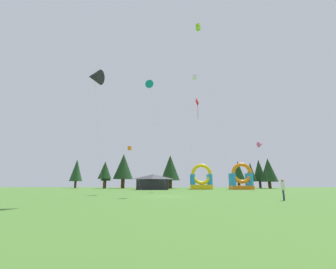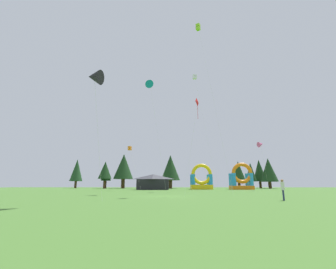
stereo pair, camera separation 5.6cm
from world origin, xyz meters
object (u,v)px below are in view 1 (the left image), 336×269
Objects in this scene: kite_teal_delta at (150,85)px; inflatable_red_slide at (201,180)px; kite_orange_box at (130,148)px; kite_black_delta at (95,77)px; kite_white_box at (195,77)px; kite_lime_box at (198,28)px; kite_pink_delta at (260,144)px; person_near_camera at (283,188)px; inflatable_blue_arch at (241,180)px; kite_red_diamond at (198,103)px; festival_tent at (153,182)px.

inflatable_red_slide is at bearing 63.33° from kite_teal_delta.
kite_black_delta is at bearing -85.04° from kite_orange_box.
kite_white_box is 14.47m from kite_lime_box.
person_near_camera is (-9.32, -27.80, -8.68)m from kite_pink_delta.
inflatable_blue_arch is (-2.04, 8.70, -7.41)m from kite_pink_delta.
kite_red_diamond is at bearing -103.15° from kite_lime_box.
kite_red_diamond is 0.50× the size of kite_white_box.
kite_white_box reaches higher than kite_orange_box.
kite_white_box reaches higher than kite_pink_delta.
inflatable_blue_arch is at bearing 45.68° from kite_teal_delta.
kite_orange_box is at bearing 171.54° from kite_white_box.
person_near_camera is 37.21m from inflatable_red_slide.
kite_white_box is at bearing -35.58° from festival_tent.
kite_pink_delta is 40.53m from kite_black_delta.
inflatable_red_slide is (11.07, 22.05, -15.79)m from kite_teal_delta.
kite_teal_delta reaches higher than kite_red_diamond.
person_near_camera is at bearing -86.02° from inflatable_red_slide.
inflatable_red_slide is (3.80, 28.34, -10.22)m from kite_red_diamond.
kite_teal_delta is (-7.27, 6.29, 5.57)m from kite_red_diamond.
inflatable_blue_arch is at bearing 63.76° from kite_red_diamond.
inflatable_red_slide is 12.29m from festival_tent.
kite_orange_box is 21.99m from kite_white_box.
kite_white_box is 27.53m from inflatable_blue_arch.
kite_pink_delta is 25.89m from festival_tent.
kite_white_box is 2.31× the size of kite_black_delta.
inflatable_blue_arch is 0.88× the size of festival_tent.
person_near_camera is 37.04m from festival_tent.
festival_tent is (-8.11, 25.32, -10.59)m from kite_red_diamond.
kite_white_box is 35.88m from kite_black_delta.
kite_red_diamond is 30.36m from inflatable_red_slide.
kite_black_delta is at bearing -124.86° from kite_lime_box.
festival_tent is (-9.04, 21.31, -25.55)m from kite_lime_box.
festival_tent is (-9.80, 7.01, -23.51)m from kite_white_box.
festival_tent is (-0.84, 19.03, -16.16)m from kite_teal_delta.
kite_red_diamond reaches higher than kite_orange_box.
kite_red_diamond is at bearing -129.53° from kite_pink_delta.
kite_pink_delta is at bearing -2.93° from kite_orange_box.
festival_tent is (-14.49, 34.08, 0.69)m from person_near_camera.
kite_red_diamond is 22.47m from kite_white_box.
kite_white_box reaches higher than inflatable_red_slide.
kite_white_box is at bearing -141.80° from inflatable_blue_arch.
kite_red_diamond is 6.93× the size of person_near_camera.
kite_pink_delta is at bearing -76.80° from inflatable_blue_arch.
festival_tent is at bearing 92.52° from kite_teal_delta.
kite_white_box is 25.31m from inflatable_red_slide.
kite_black_delta is at bearing -61.62° from person_near_camera.
inflatable_red_slide reaches higher than person_near_camera.
kite_pink_delta reaches higher than inflatable_blue_arch.
kite_teal_delta reaches higher than inflatable_red_slide.
inflatable_red_slide is at bearing 24.87° from kite_orange_box.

